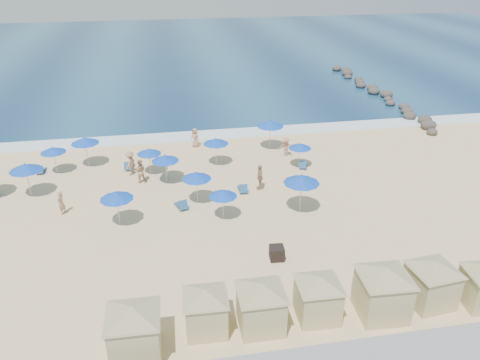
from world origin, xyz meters
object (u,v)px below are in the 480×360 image
object	(u,v)px
cabana_1	(205,304)
umbrella_3	(116,196)
cabana_2	(261,300)
beachgoer_0	(61,203)
beachgoer_2	(260,177)
beachgoer_4	(195,138)
umbrella_5	(165,158)
umbrella_8	(196,176)
beachgoer_3	(286,147)
cabana_3	(318,291)
umbrella_10	(300,146)
umbrella_11	(302,179)
cabana_0	(134,324)
cabana_5	(433,277)
umbrella_2	(85,140)
cabana_4	(384,285)
umbrella_13	(216,141)
umbrella_6	(223,193)
umbrella_12	(53,150)
umbrella_7	(166,158)
umbrella_4	(149,151)
trash_bin	(277,253)
umbrella_0	(25,167)
umbrella_9	(270,123)
beachgoer_5	(130,163)
beachgoer_1	(140,171)

from	to	relation	value
cabana_1	umbrella_3	world-z (taller)	cabana_1
cabana_2	beachgoer_0	distance (m)	16.25
beachgoer_2	beachgoer_4	bearing A→B (deg)	-155.43
umbrella_5	umbrella_8	bearing A→B (deg)	-59.46
cabana_2	beachgoer_3	distance (m)	19.85
cabana_3	beachgoer_4	xyz separation A→B (m)	(-3.71, 22.15, -0.63)
umbrella_10	umbrella_11	xyz separation A→B (m)	(-1.95, -6.77, 0.54)
cabana_0	cabana_5	xyz separation A→B (m)	(14.08, 0.77, -0.08)
umbrella_2	umbrella_5	world-z (taller)	umbrella_2
cabana_4	umbrella_13	bearing A→B (deg)	106.48
cabana_1	umbrella_6	size ratio (longest dim) A/B	1.92
umbrella_6	beachgoer_4	world-z (taller)	umbrella_6
umbrella_10	beachgoer_2	size ratio (longest dim) A/B	1.11
beachgoer_0	umbrella_8	bearing A→B (deg)	113.03
umbrella_3	umbrella_12	distance (m)	10.09
umbrella_6	umbrella_11	distance (m)	5.17
umbrella_7	umbrella_11	size ratio (longest dim) A/B	0.76
umbrella_4	trash_bin	bearing A→B (deg)	-61.20
umbrella_5	umbrella_6	size ratio (longest dim) A/B	1.11
umbrella_10	trash_bin	bearing A→B (deg)	-112.18
umbrella_4	beachgoer_3	xyz separation A→B (m)	(11.16, 1.36, -1.01)
umbrella_0	umbrella_9	distance (m)	19.38
cabana_1	beachgoer_5	bearing A→B (deg)	102.57
cabana_1	beachgoer_0	size ratio (longest dim) A/B	2.46
cabana_0	cabana_5	world-z (taller)	cabana_0
cabana_3	umbrella_5	world-z (taller)	cabana_3
beachgoer_4	trash_bin	bearing A→B (deg)	-39.33
trash_bin	beachgoer_0	world-z (taller)	beachgoer_0
umbrella_3	umbrella_4	distance (m)	7.48
beachgoer_1	beachgoer_4	size ratio (longest dim) A/B	1.07
cabana_2	umbrella_7	xyz separation A→B (m)	(-3.63, 16.17, 0.24)
umbrella_6	umbrella_12	distance (m)	14.84
umbrella_9	beachgoer_5	world-z (taller)	umbrella_9
cabana_3	umbrella_9	xyz separation A→B (m)	(2.62, 20.57, 0.83)
umbrella_12	beachgoer_4	size ratio (longest dim) A/B	1.31
cabana_4	umbrella_0	distance (m)	24.51
umbrella_4	beachgoer_3	distance (m)	11.29
cabana_5	umbrella_9	bearing A→B (deg)	98.57
cabana_5	umbrella_3	world-z (taller)	cabana_5
umbrella_6	umbrella_9	size ratio (longest dim) A/B	0.79
umbrella_11	beachgoer_3	size ratio (longest dim) A/B	1.60
cabana_1	umbrella_4	xyz separation A→B (m)	(-2.38, 17.21, 0.41)
cabana_5	beachgoer_0	distance (m)	22.65
umbrella_8	beachgoer_2	world-z (taller)	umbrella_8
umbrella_3	cabana_0	bearing A→B (deg)	-83.39
cabana_2	umbrella_10	world-z (taller)	cabana_2
cabana_0	umbrella_4	world-z (taller)	cabana_0
cabana_4	umbrella_9	world-z (taller)	cabana_4
umbrella_2	beachgoer_1	size ratio (longest dim) A/B	1.39
umbrella_12	umbrella_9	bearing A→B (deg)	6.04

